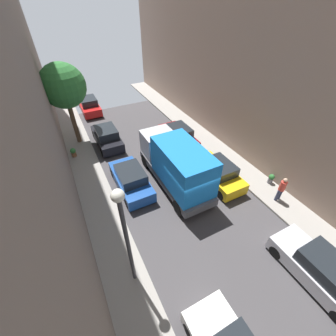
# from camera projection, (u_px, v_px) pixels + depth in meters

# --- Properties ---
(ground) EXTENTS (32.00, 32.00, 0.00)m
(ground) POSITION_uv_depth(u_px,v_px,m) (189.00, 203.00, 13.47)
(ground) COLOR #423F42
(sidewalk_left) EXTENTS (2.00, 44.00, 0.15)m
(sidewalk_left) POSITION_uv_depth(u_px,v_px,m) (110.00, 234.00, 11.66)
(sidewalk_left) COLOR gray
(sidewalk_left) RESTS_ON ground
(sidewalk_right) EXTENTS (2.00, 44.00, 0.15)m
(sidewalk_right) POSITION_uv_depth(u_px,v_px,m) (251.00, 177.00, 15.18)
(sidewalk_right) COLOR gray
(sidewalk_right) RESTS_ON ground
(parked_car_left_3) EXTENTS (1.78, 4.20, 1.57)m
(parked_car_left_3) POSITION_uv_depth(u_px,v_px,m) (131.00, 179.00, 14.06)
(parked_car_left_3) COLOR #194799
(parked_car_left_3) RESTS_ON ground
(parked_car_left_4) EXTENTS (1.78, 4.20, 1.57)m
(parked_car_left_4) POSITION_uv_depth(u_px,v_px,m) (107.00, 137.00, 18.11)
(parked_car_left_4) COLOR black
(parked_car_left_4) RESTS_ON ground
(parked_car_left_5) EXTENTS (1.78, 4.20, 1.57)m
(parked_car_left_5) POSITION_uv_depth(u_px,v_px,m) (89.00, 106.00, 23.02)
(parked_car_left_5) COLOR red
(parked_car_left_5) RESTS_ON ground
(parked_car_right_1) EXTENTS (1.78, 4.20, 1.57)m
(parked_car_right_1) POSITION_uv_depth(u_px,v_px,m) (320.00, 270.00, 9.52)
(parked_car_right_1) COLOR silver
(parked_car_right_1) RESTS_ON ground
(parked_car_right_2) EXTENTS (1.78, 4.20, 1.57)m
(parked_car_right_2) POSITION_uv_depth(u_px,v_px,m) (217.00, 172.00, 14.60)
(parked_car_right_2) COLOR gold
(parked_car_right_2) RESTS_ON ground
(parked_car_right_3) EXTENTS (1.78, 4.20, 1.57)m
(parked_car_right_3) POSITION_uv_depth(u_px,v_px,m) (178.00, 136.00, 18.28)
(parked_car_right_3) COLOR maroon
(parked_car_right_3) RESTS_ON ground
(delivery_truck) EXTENTS (2.26, 6.60, 3.38)m
(delivery_truck) POSITION_uv_depth(u_px,v_px,m) (176.00, 164.00, 13.60)
(delivery_truck) COLOR #4C4C51
(delivery_truck) RESTS_ON ground
(pedestrian) EXTENTS (0.40, 0.36, 1.72)m
(pedestrian) POSITION_uv_depth(u_px,v_px,m) (282.00, 189.00, 12.91)
(pedestrian) COLOR #2D334C
(pedestrian) RESTS_ON sidewalk_right
(street_tree_0) EXTENTS (3.23, 3.23, 6.30)m
(street_tree_0) POSITION_uv_depth(u_px,v_px,m) (63.00, 86.00, 15.71)
(street_tree_0) COLOR brown
(street_tree_0) RESTS_ON sidewalk_left
(potted_plant_0) EXTENTS (0.41, 0.41, 0.71)m
(potted_plant_0) POSITION_uv_depth(u_px,v_px,m) (73.00, 152.00, 16.76)
(potted_plant_0) COLOR brown
(potted_plant_0) RESTS_ON sidewalk_left
(potted_plant_4) EXTENTS (0.36, 0.36, 0.70)m
(potted_plant_4) POSITION_uv_depth(u_px,v_px,m) (271.00, 179.00, 14.43)
(potted_plant_4) COLOR slate
(potted_plant_4) RESTS_ON sidewalk_right
(lamp_post) EXTENTS (0.44, 0.44, 5.54)m
(lamp_post) POSITION_uv_depth(u_px,v_px,m) (125.00, 229.00, 7.54)
(lamp_post) COLOR #333338
(lamp_post) RESTS_ON sidewalk_left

